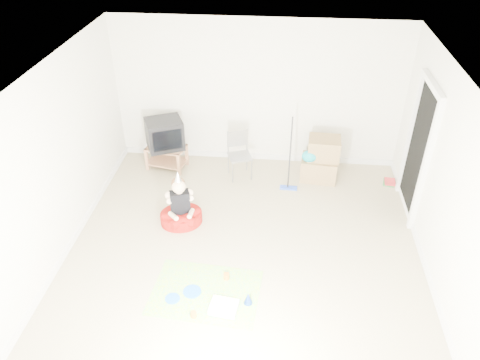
# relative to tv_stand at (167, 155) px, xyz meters

# --- Properties ---
(ground) EXTENTS (5.00, 5.00, 0.00)m
(ground) POSITION_rel_tv_stand_xyz_m (1.58, -2.02, -0.25)
(ground) COLOR tan
(ground) RESTS_ON ground
(doorway_recess) EXTENTS (0.02, 0.90, 2.05)m
(doorway_recess) POSITION_rel_tv_stand_xyz_m (4.06, -0.82, 0.77)
(doorway_recess) COLOR black
(doorway_recess) RESTS_ON ground
(tv_stand) EXTENTS (0.75, 0.55, 0.42)m
(tv_stand) POSITION_rel_tv_stand_xyz_m (0.00, 0.00, 0.00)
(tv_stand) COLOR #A26B49
(tv_stand) RESTS_ON ground
(crt_tv) EXTENTS (0.76, 0.71, 0.52)m
(crt_tv) POSITION_rel_tv_stand_xyz_m (0.00, 0.00, 0.43)
(crt_tv) COLOR black
(crt_tv) RESTS_ON tv_stand
(folding_chair) EXTENTS (0.48, 0.47, 0.83)m
(folding_chair) POSITION_rel_tv_stand_xyz_m (1.34, -0.17, 0.15)
(folding_chair) COLOR gray
(folding_chair) RESTS_ON ground
(cardboard_boxes) EXTENTS (0.65, 0.52, 0.77)m
(cardboard_boxes) POSITION_rel_tv_stand_xyz_m (2.72, -0.08, 0.12)
(cardboard_boxes) COLOR olive
(cardboard_boxes) RESTS_ON ground
(floor_mop) EXTENTS (0.30, 0.39, 1.18)m
(floor_mop) POSITION_rel_tv_stand_xyz_m (2.20, -0.47, 0.01)
(floor_mop) COLOR blue
(floor_mop) RESTS_ON ground
(book_pile) EXTENTS (0.23, 0.27, 0.05)m
(book_pile) POSITION_rel_tv_stand_xyz_m (3.94, -0.14, -0.23)
(book_pile) COLOR #257031
(book_pile) RESTS_ON ground
(seated_woman) EXTENTS (0.81, 0.81, 0.92)m
(seated_woman) POSITION_rel_tv_stand_xyz_m (0.57, -1.53, -0.05)
(seated_woman) COLOR #9E140E
(seated_woman) RESTS_ON ground
(party_mat) EXTENTS (1.44, 1.09, 0.01)m
(party_mat) POSITION_rel_tv_stand_xyz_m (1.16, -2.92, -0.25)
(party_mat) COLOR #E83095
(party_mat) RESTS_ON ground
(birthday_cake) EXTENTS (0.37, 0.31, 0.15)m
(birthday_cake) POSITION_rel_tv_stand_xyz_m (1.44, -3.19, -0.21)
(birthday_cake) COLOR white
(birthday_cake) RESTS_ON party_mat
(blue_plate_near) EXTENTS (0.30, 0.30, 0.01)m
(blue_plate_near) POSITION_rel_tv_stand_xyz_m (0.99, -2.93, -0.24)
(blue_plate_near) COLOR blue
(blue_plate_near) RESTS_ON party_mat
(blue_plate_far) EXTENTS (0.20, 0.20, 0.01)m
(blue_plate_far) POSITION_rel_tv_stand_xyz_m (0.76, -3.07, -0.24)
(blue_plate_far) COLOR blue
(blue_plate_far) RESTS_ON party_mat
(orange_cup_near) EXTENTS (0.09, 0.09, 0.09)m
(orange_cup_near) POSITION_rel_tv_stand_xyz_m (1.40, -2.66, -0.20)
(orange_cup_near) COLOR orange
(orange_cup_near) RESTS_ON party_mat
(orange_cup_far) EXTENTS (0.09, 0.09, 0.08)m
(orange_cup_far) POSITION_rel_tv_stand_xyz_m (1.09, -3.33, -0.21)
(orange_cup_far) COLOR orange
(orange_cup_far) RESTS_ON party_mat
(blue_party_hat) EXTENTS (0.13, 0.13, 0.17)m
(blue_party_hat) POSITION_rel_tv_stand_xyz_m (1.72, -3.04, -0.16)
(blue_party_hat) COLOR #1A40B9
(blue_party_hat) RESTS_ON party_mat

